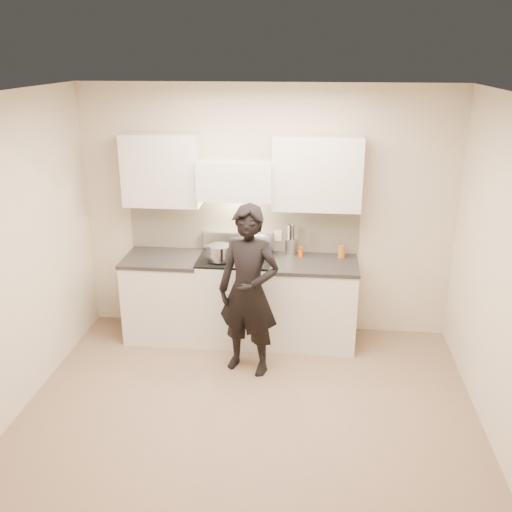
# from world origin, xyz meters

# --- Properties ---
(ground_plane) EXTENTS (4.00, 4.00, 0.00)m
(ground_plane) POSITION_xyz_m (0.00, 0.00, 0.00)
(ground_plane) COLOR #82664C
(room_shell) EXTENTS (4.04, 3.54, 2.70)m
(room_shell) POSITION_xyz_m (-0.06, 0.37, 1.60)
(room_shell) COLOR #C3B49F
(room_shell) RESTS_ON ground
(stove) EXTENTS (0.76, 0.65, 0.96)m
(stove) POSITION_xyz_m (-0.30, 1.42, 0.47)
(stove) COLOR silver
(stove) RESTS_ON ground
(counter_right) EXTENTS (0.92, 0.67, 0.92)m
(counter_right) POSITION_xyz_m (0.53, 1.43, 0.46)
(counter_right) COLOR beige
(counter_right) RESTS_ON ground
(counter_left) EXTENTS (0.82, 0.67, 0.92)m
(counter_left) POSITION_xyz_m (-1.08, 1.43, 0.46)
(counter_left) COLOR beige
(counter_left) RESTS_ON ground
(wok) EXTENTS (0.32, 0.40, 0.26)m
(wok) POSITION_xyz_m (-0.10, 1.57, 1.05)
(wok) COLOR #A0A1B5
(wok) RESTS_ON stove
(stock_pot) EXTENTS (0.33, 0.30, 0.16)m
(stock_pot) POSITION_xyz_m (-0.44, 1.28, 1.04)
(stock_pot) COLOR #A0A1B5
(stock_pot) RESTS_ON stove
(utensil_crock) EXTENTS (0.12, 0.12, 0.33)m
(utensil_crock) POSITION_xyz_m (0.27, 1.65, 1.02)
(utensil_crock) COLOR silver
(utensil_crock) RESTS_ON counter_right
(spice_jar) EXTENTS (0.05, 0.05, 0.10)m
(spice_jar) POSITION_xyz_m (0.39, 1.58, 0.97)
(spice_jar) COLOR #E65B05
(spice_jar) RESTS_ON counter_right
(oil_glass) EXTENTS (0.08, 0.08, 0.14)m
(oil_glass) POSITION_xyz_m (0.82, 1.60, 0.99)
(oil_glass) COLOR #A35D20
(oil_glass) RESTS_ON counter_right
(person) EXTENTS (0.71, 0.57, 1.68)m
(person) POSITION_xyz_m (-0.08, 0.78, 0.84)
(person) COLOR black
(person) RESTS_ON ground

